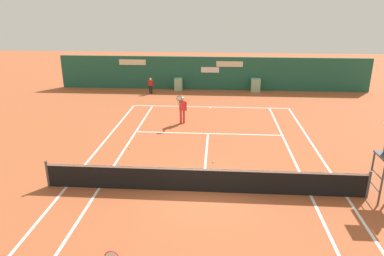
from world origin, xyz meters
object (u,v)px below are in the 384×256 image
at_px(player_on_baseline, 182,108).
at_px(tennis_ball_near_service_line, 129,148).
at_px(tennis_ball_by_sideline, 213,162).
at_px(tennis_ball_mid_court, 313,172).
at_px(ball_kid_right_post, 151,85).

distance_m(player_on_baseline, tennis_ball_near_service_line, 4.74).
bearing_deg(player_on_baseline, tennis_ball_by_sideline, 97.59).
bearing_deg(tennis_ball_mid_court, ball_kid_right_post, 125.00).
height_order(player_on_baseline, ball_kid_right_post, player_on_baseline).
height_order(player_on_baseline, tennis_ball_near_service_line, player_on_baseline).
bearing_deg(tennis_ball_near_service_line, player_on_baseline, 61.50).
relative_size(player_on_baseline, tennis_ball_mid_court, 26.78).
distance_m(player_on_baseline, ball_kid_right_post, 7.84).
bearing_deg(tennis_ball_by_sideline, player_on_baseline, 109.46).
bearing_deg(tennis_ball_near_service_line, tennis_ball_mid_court, -13.80).
height_order(ball_kid_right_post, tennis_ball_near_service_line, ball_kid_right_post).
xyz_separation_m(player_on_baseline, tennis_ball_mid_court, (6.12, -6.13, -0.93)).
relative_size(player_on_baseline, tennis_ball_near_service_line, 26.78).
bearing_deg(tennis_ball_mid_court, tennis_ball_near_service_line, 166.20).
bearing_deg(tennis_ball_mid_court, player_on_baseline, 134.95).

